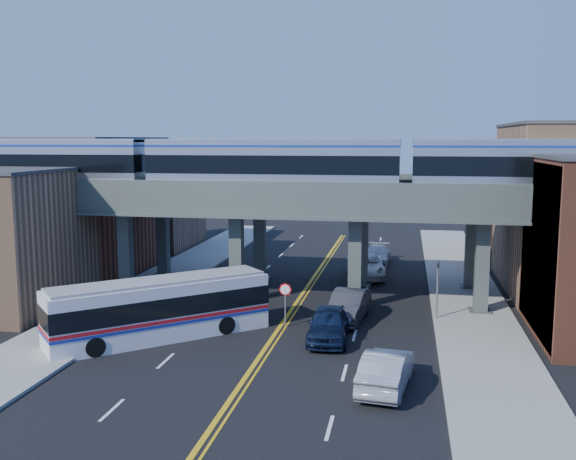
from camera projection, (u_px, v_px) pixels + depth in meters
The scene contains 20 objects.
ground at pixel (270, 342), 35.27m from camera, with size 120.00×120.00×0.00m, color black.
sidewalk_west at pixel (145, 290), 47.06m from camera, with size 5.00×70.00×0.16m, color gray.
sidewalk_east at pixel (469, 304), 42.92m from camera, with size 5.00×70.00×0.16m, color gray.
building_west_a at pixel (6, 240), 41.86m from camera, with size 8.00×10.00×9.00m, color #9E7451.
building_west_b at pixel (93, 206), 53.40m from camera, with size 8.00×14.00×11.00m, color brown.
building_west_c at pixel (154, 208), 66.27m from camera, with size 8.00×10.00×8.00m, color #9E7451.
building_east_b at pixel (564, 209), 46.67m from camera, with size 8.00×14.00×12.00m, color #9E7451.
building_east_c at pixel (530, 210), 59.53m from camera, with size 8.00×10.00×9.00m, color brown.
mural_panel at pixel (538, 253), 35.87m from camera, with size 0.10×9.50×9.50m, color teal.
elevated_viaduct_near at pixel (295, 209), 42.14m from camera, with size 52.00×3.60×7.40m.
elevated_viaduct_far at pixel (311, 200), 48.96m from camera, with size 52.00×3.60×7.40m.
transit_train at pixel (273, 164), 42.00m from camera, with size 50.88×3.19×3.73m.
stop_sign at pixel (285, 298), 37.89m from camera, with size 0.76×0.09×2.63m.
traffic_signal at pixel (437, 284), 39.13m from camera, with size 0.15×0.18×4.10m.
transit_bus at pixel (160, 309), 35.68m from camera, with size 11.06×10.35×3.20m.
car_lane_a at pixel (328, 324), 35.41m from camera, with size 2.17×5.39×1.84m, color black.
car_lane_b at pixel (348, 306), 39.32m from camera, with size 1.93×5.52×1.82m, color #302F32.
car_lane_c at pixel (366, 266), 51.76m from camera, with size 2.97×6.45×1.79m, color white.
car_lane_d at pixel (377, 255), 57.16m from camera, with size 2.24×5.51×1.60m, color silver.
car_parked_curb at pixel (386, 369), 28.55m from camera, with size 1.85×5.31×1.75m, color #9C9BA0.
Camera 1 is at (7.18, -33.30, 11.05)m, focal length 40.00 mm.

